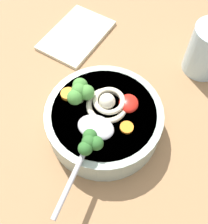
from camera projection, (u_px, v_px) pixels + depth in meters
table_slab at (124, 147)px, 51.73cm from camera, size 93.76×93.76×3.96cm
soup_bowl at (104, 120)px, 48.96cm from camera, size 20.18×20.18×5.83cm
noodle_pile at (108, 103)px, 46.29cm from camera, size 7.71×7.56×3.10cm
soup_spoon at (92, 135)px, 43.52cm from camera, size 17.48×7.86×1.60cm
chili_sauce_dollop at (130, 104)px, 46.42cm from camera, size 3.65×3.29×1.64cm
broccoli_floret_right at (80, 92)px, 45.59cm from camera, size 5.07×4.36×4.01cm
broccoli_floret_near_spoon at (90, 143)px, 41.36cm from camera, size 4.32×3.72×3.42cm
carrot_slice_extra_a at (68, 94)px, 47.97cm from camera, size 2.47×2.47×0.71cm
carrot_slice_extra_b at (129, 128)px, 44.71cm from camera, size 2.21×2.21×0.44cm
drinking_glass at (208, 50)px, 54.46cm from camera, size 7.88×7.88×10.43cm
folded_napkin at (76, 35)px, 63.20cm from camera, size 19.68×17.22×0.80cm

